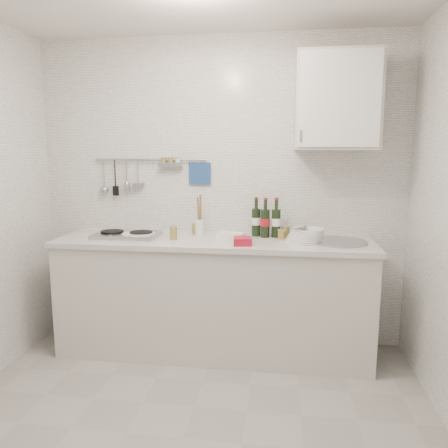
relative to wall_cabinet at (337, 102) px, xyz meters
name	(u,v)px	position (x,y,z in m)	size (l,w,h in m)	color
floor	(183,438)	(-0.90, -1.22, -1.95)	(3.00, 3.00, 0.00)	gray
back_wall	(219,193)	(-0.90, 0.18, -0.70)	(3.00, 0.02, 2.50)	silver
counter	(215,299)	(-0.89, -0.12, -1.52)	(2.44, 0.64, 0.96)	beige
wall_rail	(148,171)	(-1.50, 0.15, -0.52)	(0.98, 0.09, 0.34)	#93969B
wall_cabinet	(337,102)	(0.00, 0.00, 0.00)	(0.60, 0.38, 0.70)	beige
plate_stack_hob	(138,235)	(-1.50, -0.15, -1.01)	(0.27, 0.27, 0.03)	#5485BF
plate_stack_sink	(306,235)	(-0.20, -0.12, -0.98)	(0.29, 0.28, 0.11)	white
wine_bottles	(266,217)	(-0.51, 0.03, -0.87)	(0.23, 0.12, 0.31)	black
butter_dish	(231,236)	(-0.76, -0.15, -1.00)	(0.21, 0.10, 0.06)	white
strawberry_punnet	(243,241)	(-0.66, -0.30, -1.00)	(0.13, 0.13, 0.05)	red
utensil_crock	(199,225)	(-1.05, 0.07, -0.95)	(0.08, 0.08, 0.32)	white
jar_a	(195,228)	(-1.08, 0.07, -0.98)	(0.06, 0.06, 0.09)	olive
jar_b	(285,231)	(-0.35, 0.04, -0.98)	(0.07, 0.07, 0.09)	olive
jar_c	(282,234)	(-0.38, -0.04, -0.99)	(0.06, 0.06, 0.07)	olive
jar_d	(174,233)	(-1.20, -0.17, -0.98)	(0.06, 0.06, 0.10)	olive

